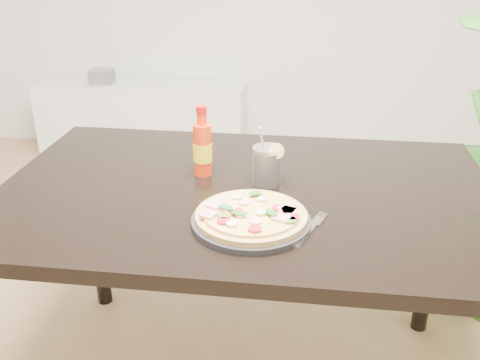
# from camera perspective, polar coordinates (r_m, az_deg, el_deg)

# --- Properties ---
(dining_table) EXTENTS (1.40, 0.90, 0.75)m
(dining_table) POSITION_cam_1_polar(r_m,az_deg,el_deg) (1.55, 0.58, -3.65)
(dining_table) COLOR black
(dining_table) RESTS_ON ground
(plate) EXTENTS (0.30, 0.30, 0.02)m
(plate) POSITION_cam_1_polar(r_m,az_deg,el_deg) (1.32, 1.19, -4.42)
(plate) COLOR black
(plate) RESTS_ON dining_table
(pizza) EXTENTS (0.28, 0.28, 0.03)m
(pizza) POSITION_cam_1_polar(r_m,az_deg,el_deg) (1.31, 1.21, -3.70)
(pizza) COLOR tan
(pizza) RESTS_ON plate
(hot_sauce_bottle) EXTENTS (0.06, 0.06, 0.21)m
(hot_sauce_bottle) POSITION_cam_1_polar(r_m,az_deg,el_deg) (1.57, -4.01, 3.42)
(hot_sauce_bottle) COLOR red
(hot_sauce_bottle) RESTS_ON dining_table
(cola_cup) EXTENTS (0.09, 0.08, 0.17)m
(cola_cup) POSITION_cam_1_polar(r_m,az_deg,el_deg) (1.53, 2.88, 1.52)
(cola_cup) COLOR black
(cola_cup) RESTS_ON dining_table
(fork) EXTENTS (0.08, 0.18, 0.00)m
(fork) POSITION_cam_1_polar(r_m,az_deg,el_deg) (1.32, 7.64, -5.12)
(fork) COLOR silver
(fork) RESTS_ON dining_table
(media_console) EXTENTS (1.40, 0.34, 0.50)m
(media_console) POSITION_cam_1_polar(r_m,az_deg,el_deg) (3.75, -10.35, 6.35)
(media_console) COLOR white
(media_console) RESTS_ON ground
(cd_stack) EXTENTS (0.14, 0.12, 0.09)m
(cd_stack) POSITION_cam_1_polar(r_m,az_deg,el_deg) (3.73, -14.51, 10.65)
(cd_stack) COLOR slate
(cd_stack) RESTS_ON media_console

